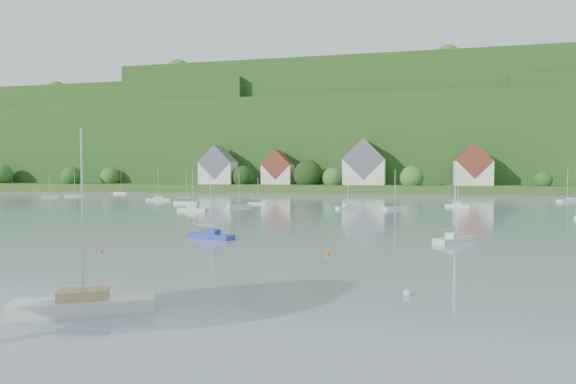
# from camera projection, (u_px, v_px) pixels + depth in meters

# --- Properties ---
(far_shore_strip) EXTENTS (600.00, 60.00, 3.00)m
(far_shore_strip) POSITION_uv_depth(u_px,v_px,m) (354.00, 188.00, 210.09)
(far_shore_strip) COLOR #314F1D
(far_shore_strip) RESTS_ON ground
(forested_ridge) EXTENTS (620.00, 181.22, 69.89)m
(forested_ridge) POSITION_uv_depth(u_px,v_px,m) (367.00, 145.00, 276.04)
(forested_ridge) COLOR #133B13
(forested_ridge) RESTS_ON ground
(village_building_0) EXTENTS (14.00, 10.40, 16.00)m
(village_building_0) POSITION_uv_depth(u_px,v_px,m) (218.00, 168.00, 209.43)
(village_building_0) COLOR silver
(village_building_0) RESTS_ON far_shore_strip
(village_building_1) EXTENTS (12.00, 9.36, 14.00)m
(village_building_1) POSITION_uv_depth(u_px,v_px,m) (278.00, 170.00, 205.82)
(village_building_1) COLOR silver
(village_building_1) RESTS_ON far_shore_strip
(village_building_2) EXTENTS (16.00, 11.44, 18.00)m
(village_building_2) POSITION_uv_depth(u_px,v_px,m) (364.00, 166.00, 196.97)
(village_building_2) COLOR silver
(village_building_2) RESTS_ON far_shore_strip
(village_building_3) EXTENTS (13.00, 10.40, 15.50)m
(village_building_3) POSITION_uv_depth(u_px,v_px,m) (473.00, 168.00, 186.12)
(village_building_3) COLOR silver
(village_building_3) RESTS_ON far_shore_strip
(near_sailboat_1) EXTENTS (5.75, 3.29, 7.48)m
(near_sailboat_1) POSITION_uv_depth(u_px,v_px,m) (211.00, 235.00, 55.53)
(near_sailboat_1) COLOR #274196
(near_sailboat_1) RESTS_ON ground
(near_sailboat_2) EXTENTS (7.10, 5.01, 9.45)m
(near_sailboat_2) POSITION_uv_depth(u_px,v_px,m) (83.00, 303.00, 25.87)
(near_sailboat_2) COLOR silver
(near_sailboat_2) RESTS_ON ground
(near_sailboat_3) EXTENTS (4.76, 5.16, 7.41)m
(near_sailboat_3) POSITION_uv_depth(u_px,v_px,m) (455.00, 238.00, 52.53)
(near_sailboat_3) COLOR silver
(near_sailboat_3) RESTS_ON ground
(mooring_buoy_0) EXTENTS (0.38, 0.38, 0.38)m
(mooring_buoy_0) POSITION_uv_depth(u_px,v_px,m) (101.00, 252.00, 46.01)
(mooring_buoy_0) COLOR orange
(mooring_buoy_0) RESTS_ON ground
(mooring_buoy_1) EXTENTS (0.48, 0.48, 0.48)m
(mooring_buoy_1) POSITION_uv_depth(u_px,v_px,m) (407.00, 295.00, 29.57)
(mooring_buoy_1) COLOR silver
(mooring_buoy_1) RESTS_ON ground
(mooring_buoy_2) EXTENTS (0.42, 0.42, 0.42)m
(mooring_buoy_2) POSITION_uv_depth(u_px,v_px,m) (327.00, 255.00, 44.32)
(mooring_buoy_2) COLOR orange
(mooring_buoy_2) RESTS_ON ground
(mooring_buoy_3) EXTENTS (0.45, 0.45, 0.45)m
(mooring_buoy_3) POSITION_uv_depth(u_px,v_px,m) (111.00, 220.00, 78.50)
(mooring_buoy_3) COLOR orange
(mooring_buoy_3) RESTS_ON ground
(far_sailboat_cluster) EXTENTS (190.39, 79.00, 8.71)m
(far_sailboat_cluster) POSITION_uv_depth(u_px,v_px,m) (359.00, 202.00, 123.92)
(far_sailboat_cluster) COLOR silver
(far_sailboat_cluster) RESTS_ON ground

